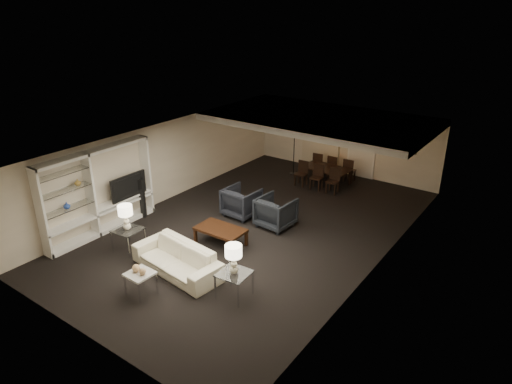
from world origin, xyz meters
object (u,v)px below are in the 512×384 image
object	(u,v)px
sofa	(177,259)
pendant_light	(327,136)
floor_speaker	(142,198)
table_lamp_right	(234,259)
chair_fl	(319,163)
table_lamp_left	(126,218)
vase_amber	(78,182)
floor_lamp	(294,150)
coffee_table	(221,236)
chair_fr	(350,170)
chair_nm	(317,177)
armchair_left	(242,202)
armchair_right	(276,212)
chair_fm	(334,167)
chair_nl	(301,174)
marble_table	(141,283)
television	(126,185)
dining_table	(325,175)
side_table_left	(129,240)
chair_nr	(333,181)
side_table_right	(234,285)
vase_blue	(67,205)

from	to	relation	value
sofa	pendant_light	bearing A→B (deg)	91.71
floor_speaker	table_lamp_right	bearing A→B (deg)	-36.64
chair_fl	table_lamp_left	bearing A→B (deg)	74.09
vase_amber	floor_lamp	size ratio (longest dim) A/B	0.09
coffee_table	chair_fr	distance (m)	6.14
chair_nm	floor_lamp	bearing A→B (deg)	142.85
sofa	table_lamp_right	size ratio (longest dim) A/B	3.53
armchair_left	armchair_right	size ratio (longest dim) A/B	1.00
chair_fm	floor_lamp	size ratio (longest dim) A/B	0.46
sofa	chair_nl	distance (m)	6.39
pendant_light	table_lamp_right	bearing A→B (deg)	-79.54
marble_table	sofa	bearing A→B (deg)	90.00
floor_lamp	pendant_light	bearing A→B (deg)	-25.70
sofa	television	distance (m)	3.35
armchair_right	floor_speaker	xyz separation A→B (m)	(-3.50, -1.75, 0.16)
coffee_table	table_lamp_right	size ratio (longest dim) A/B	1.94
dining_table	chair_fl	size ratio (longest dim) A/B	1.92
armchair_right	chair_nl	xyz separation A→B (m)	(-0.98, 3.08, -0.01)
armchair_left	side_table_left	bearing A→B (deg)	74.09
table_lamp_right	floor_lamp	xyz separation A→B (m)	(-2.87, 7.19, -0.01)
table_lamp_right	table_lamp_left	bearing A→B (deg)	180.00
chair_fr	armchair_right	bearing A→B (deg)	83.17
vase_amber	chair_nr	world-z (taller)	vase_amber
sofa	vase_amber	world-z (taller)	vase_amber
sofa	chair_nr	bearing A→B (deg)	89.12
table_lamp_left	marble_table	size ratio (longest dim) A/B	1.24
coffee_table	side_table_left	world-z (taller)	side_table_left
chair_nl	vase_amber	bearing A→B (deg)	-115.91
table_lamp_left	dining_table	size ratio (longest dim) A/B	0.41
armchair_right	marble_table	bearing A→B (deg)	86.05
pendant_light	side_table_right	size ratio (longest dim) A/B	0.81
armchair_left	television	size ratio (longest dim) A/B	0.81
chair_nm	chair_fm	bearing A→B (deg)	83.11
floor_speaker	chair_nr	world-z (taller)	floor_speaker
chair_fm	chair_fr	bearing A→B (deg)	-178.96
floor_lamp	marble_table	bearing A→B (deg)	-81.96
floor_speaker	vase_blue	bearing A→B (deg)	-112.62
sofa	floor_speaker	world-z (taller)	floor_speaker
coffee_table	floor_lamp	xyz separation A→B (m)	(-1.17, 5.59, 0.69)
armchair_right	table_lamp_left	xyz separation A→B (m)	(-2.30, -3.30, 0.49)
sofa	armchair_right	world-z (taller)	armchair_right
chair_nl	chair_fm	bearing A→B (deg)	61.36
vase_blue	vase_amber	distance (m)	0.64
side_table_right	pendant_light	bearing A→B (deg)	100.46
armchair_left	table_lamp_left	xyz separation A→B (m)	(-1.10, -3.30, 0.49)
television	dining_table	bearing A→B (deg)	-29.08
chair_fl	side_table_left	bearing A→B (deg)	74.09
vase_blue	chair_nr	size ratio (longest dim) A/B	0.21
side_table_left	floor_lamp	bearing A→B (deg)	85.79
armchair_left	side_table_right	bearing A→B (deg)	127.40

